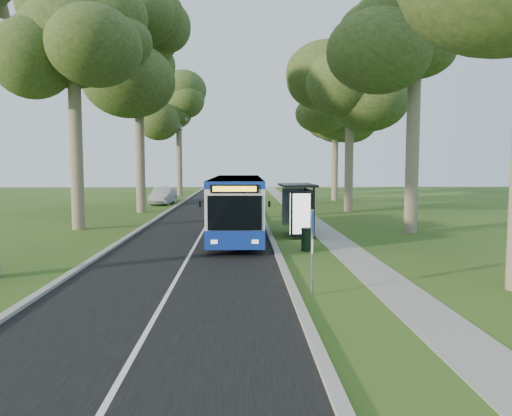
{
  "coord_description": "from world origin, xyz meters",
  "views": [
    {
      "loc": [
        -1.47,
        -19.87,
        3.6
      ],
      "look_at": [
        -0.76,
        3.01,
        1.6
      ],
      "focal_mm": 35.0,
      "sensor_mm": 36.0,
      "label": 1
    }
  ],
  "objects_px": {
    "bus_stop_sign": "(312,242)",
    "litter_bin": "(307,239)",
    "car_silver": "(163,196)",
    "bus": "(237,207)",
    "bus_shelter": "(301,200)",
    "car_white": "(164,194)"
  },
  "relations": [
    {
      "from": "bus_stop_sign",
      "to": "litter_bin",
      "type": "distance_m",
      "value": 7.25
    },
    {
      "from": "litter_bin",
      "to": "car_silver",
      "type": "bearing_deg",
      "value": 111.64
    },
    {
      "from": "bus",
      "to": "bus_shelter",
      "type": "height_order",
      "value": "bus"
    },
    {
      "from": "bus",
      "to": "car_silver",
      "type": "bearing_deg",
      "value": 108.79
    },
    {
      "from": "bus_shelter",
      "to": "litter_bin",
      "type": "height_order",
      "value": "bus_shelter"
    },
    {
      "from": "car_silver",
      "to": "bus_stop_sign",
      "type": "bearing_deg",
      "value": -70.04
    },
    {
      "from": "bus_stop_sign",
      "to": "bus_shelter",
      "type": "xyz_separation_m",
      "value": [
        1.05,
        11.27,
        0.35
      ]
    },
    {
      "from": "bus_stop_sign",
      "to": "car_silver",
      "type": "height_order",
      "value": "bus_stop_sign"
    },
    {
      "from": "bus",
      "to": "bus_stop_sign",
      "type": "relative_size",
      "value": 4.7
    },
    {
      "from": "bus_stop_sign",
      "to": "bus_shelter",
      "type": "relative_size",
      "value": 0.77
    },
    {
      "from": "litter_bin",
      "to": "car_white",
      "type": "xyz_separation_m",
      "value": [
        -10.17,
        27.41,
        0.31
      ]
    },
    {
      "from": "bus_shelter",
      "to": "bus_stop_sign",
      "type": "bearing_deg",
      "value": -97.4
    },
    {
      "from": "bus_shelter",
      "to": "car_white",
      "type": "xyz_separation_m",
      "value": [
        -10.39,
        23.28,
        -1.05
      ]
    },
    {
      "from": "car_white",
      "to": "car_silver",
      "type": "relative_size",
      "value": 0.99
    },
    {
      "from": "litter_bin",
      "to": "car_silver",
      "type": "xyz_separation_m",
      "value": [
        -9.79,
        24.67,
        0.29
      ]
    },
    {
      "from": "car_silver",
      "to": "litter_bin",
      "type": "bearing_deg",
      "value": -64.12
    },
    {
      "from": "bus",
      "to": "litter_bin",
      "type": "distance_m",
      "value": 5.03
    },
    {
      "from": "car_silver",
      "to": "bus",
      "type": "bearing_deg",
      "value": -67.54
    },
    {
      "from": "litter_bin",
      "to": "car_silver",
      "type": "relative_size",
      "value": 0.2
    },
    {
      "from": "bus_stop_sign",
      "to": "litter_bin",
      "type": "height_order",
      "value": "bus_stop_sign"
    },
    {
      "from": "bus",
      "to": "litter_bin",
      "type": "xyz_separation_m",
      "value": [
        2.96,
        -3.93,
        -1.05
      ]
    },
    {
      "from": "bus",
      "to": "car_white",
      "type": "height_order",
      "value": "bus"
    }
  ]
}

